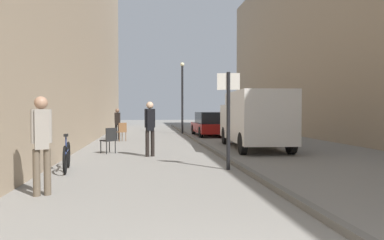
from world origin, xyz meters
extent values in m
plane|color=gray|center=(0.00, 12.00, 0.00)|extent=(80.00, 80.00, 0.00)
cube|color=#615F5B|center=(1.58, 12.00, 0.06)|extent=(0.16, 40.00, 0.12)
cylinder|color=brown|center=(-2.81, 4.56, 0.44)|extent=(0.13, 0.13, 0.87)
cylinder|color=brown|center=(-2.98, 4.50, 0.44)|extent=(0.13, 0.13, 0.87)
cube|color=gray|center=(-2.89, 4.53, 1.24)|extent=(0.30, 0.27, 0.74)
cylinder|color=gray|center=(-2.77, 4.57, 1.30)|extent=(0.10, 0.10, 0.63)
cylinder|color=gray|center=(-3.02, 4.48, 1.30)|extent=(0.10, 0.10, 0.63)
sphere|color=#9E755B|center=(-2.89, 4.53, 1.73)|extent=(0.24, 0.24, 0.24)
cylinder|color=black|center=(-2.40, 16.54, 0.39)|extent=(0.12, 0.12, 0.78)
cylinder|color=black|center=(-2.56, 16.59, 0.39)|extent=(0.12, 0.12, 0.78)
cube|color=black|center=(-2.48, 16.56, 1.11)|extent=(0.27, 0.25, 0.66)
cylinder|color=black|center=(-2.37, 16.52, 1.16)|extent=(0.09, 0.09, 0.56)
cylinder|color=black|center=(-2.59, 16.61, 1.16)|extent=(0.09, 0.09, 0.56)
sphere|color=brown|center=(-2.48, 16.56, 1.55)|extent=(0.22, 0.22, 0.22)
cylinder|color=black|center=(-0.93, 9.63, 0.44)|extent=(0.13, 0.13, 0.88)
cylinder|color=black|center=(-0.75, 9.69, 0.44)|extent=(0.13, 0.13, 0.88)
cube|color=black|center=(-0.84, 9.66, 1.26)|extent=(0.29, 0.27, 0.75)
cylinder|color=black|center=(-0.96, 9.62, 1.31)|extent=(0.11, 0.11, 0.64)
cylinder|color=black|center=(-0.71, 9.70, 1.31)|extent=(0.11, 0.11, 0.64)
sphere|color=tan|center=(-0.84, 9.66, 1.75)|extent=(0.24, 0.24, 0.24)
cube|color=silver|center=(3.41, 10.89, 1.33)|extent=(2.22, 3.98, 1.98)
cube|color=silver|center=(3.58, 13.56, 1.08)|extent=(2.07, 1.62, 1.49)
cube|color=black|center=(3.62, 14.09, 1.41)|extent=(1.66, 0.15, 0.65)
cylinder|color=black|center=(2.69, 13.47, 0.40)|extent=(0.27, 0.81, 0.80)
cylinder|color=black|center=(4.46, 13.35, 0.40)|extent=(0.27, 0.81, 0.80)
cylinder|color=black|center=(2.45, 9.72, 0.40)|extent=(0.27, 0.81, 0.80)
cylinder|color=black|center=(4.22, 9.60, 0.40)|extent=(0.27, 0.81, 0.80)
cube|color=maroon|center=(2.96, 18.72, 0.49)|extent=(1.85, 4.22, 0.55)
cube|color=black|center=(2.96, 18.72, 1.11)|extent=(1.54, 2.54, 0.68)
cylinder|color=black|center=(2.12, 20.14, 0.32)|extent=(0.21, 0.64, 0.64)
cylinder|color=black|center=(3.76, 20.16, 0.32)|extent=(0.21, 0.64, 0.64)
cylinder|color=black|center=(2.15, 17.28, 0.32)|extent=(0.21, 0.64, 0.64)
cylinder|color=black|center=(3.79, 17.30, 0.32)|extent=(0.21, 0.64, 0.64)
cylinder|color=black|center=(1.20, 6.76, 1.30)|extent=(0.10, 0.10, 2.60)
cube|color=white|center=(1.20, 6.76, 2.35)|extent=(0.58, 0.20, 0.44)
cylinder|color=black|center=(1.45, 20.77, 2.25)|extent=(0.14, 0.14, 4.50)
sphere|color=beige|center=(1.45, 20.77, 4.62)|extent=(0.28, 0.28, 0.28)
torus|color=black|center=(-3.10, 7.69, 0.36)|extent=(0.16, 0.72, 0.72)
torus|color=black|center=(-2.96, 6.65, 0.36)|extent=(0.16, 0.72, 0.72)
cylinder|color=navy|center=(-3.03, 7.17, 0.51)|extent=(0.18, 0.94, 0.05)
cylinder|color=navy|center=(-3.01, 6.98, 0.73)|extent=(0.04, 0.04, 0.40)
cube|color=black|center=(-3.01, 6.98, 0.95)|extent=(0.13, 0.25, 0.06)
cylinder|color=brown|center=(-2.51, 15.75, 0.23)|extent=(0.04, 0.04, 0.45)
cylinder|color=brown|center=(-2.20, 15.95, 0.23)|extent=(0.04, 0.04, 0.45)
cylinder|color=brown|center=(-2.31, 15.43, 0.23)|extent=(0.04, 0.04, 0.45)
cylinder|color=brown|center=(-1.99, 15.64, 0.23)|extent=(0.04, 0.04, 0.45)
cube|color=brown|center=(-2.25, 15.69, 0.47)|extent=(0.61, 0.61, 0.04)
cube|color=brown|center=(-2.14, 15.52, 0.71)|extent=(0.39, 0.27, 0.45)
cylinder|color=black|center=(-2.62, 10.77, 0.23)|extent=(0.04, 0.04, 0.45)
cylinder|color=black|center=(-2.33, 11.01, 0.23)|extent=(0.04, 0.04, 0.45)
cylinder|color=black|center=(-2.38, 10.48, 0.23)|extent=(0.04, 0.04, 0.45)
cylinder|color=black|center=(-2.09, 10.72, 0.23)|extent=(0.04, 0.04, 0.45)
cube|color=black|center=(-2.36, 10.75, 0.47)|extent=(0.62, 0.62, 0.04)
cube|color=black|center=(-2.23, 10.59, 0.71)|extent=(0.36, 0.31, 0.45)
camera|label=1|loc=(-0.97, -2.15, 1.60)|focal=32.18mm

